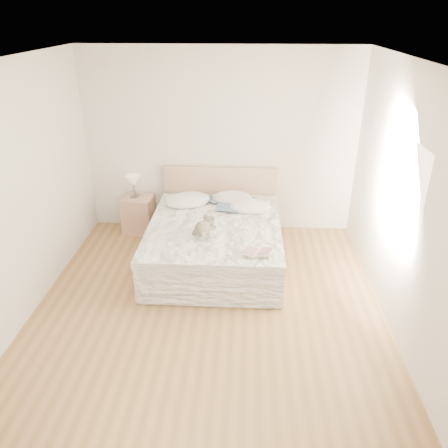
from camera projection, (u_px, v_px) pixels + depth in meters
The scene contains 17 objects.
floor at pixel (208, 313), 4.98m from camera, with size 4.00×4.50×0.00m, color brown.
ceiling at pixel (203, 62), 3.78m from camera, with size 4.00×4.50×0.00m, color white.
wall_back at pixel (220, 143), 6.39m from camera, with size 4.00×0.02×2.70m, color silver.
wall_front at pixel (168, 371), 2.36m from camera, with size 4.00×0.02×2.70m, color silver.
wall_left at pixel (12, 200), 4.48m from camera, with size 0.02×4.50×2.70m, color silver.
wall_right at pixel (409, 209), 4.28m from camera, with size 0.02×4.50×2.70m, color silver.
window at pixel (400, 188), 4.51m from camera, with size 0.02×1.30×1.10m, color white.
bed at pixel (215, 240), 5.91m from camera, with size 1.72×2.14×1.00m.
nightstand at pixel (139, 214), 6.72m from camera, with size 0.45×0.40×0.56m, color tan.
table_lamp at pixel (134, 182), 6.51m from camera, with size 0.23×0.23×0.34m.
pillow_left at pixel (187, 200), 6.29m from camera, with size 0.66×0.47×0.20m, color white.
pillow_middle at pixel (232, 198), 6.36m from camera, with size 0.59×0.41×0.18m, color silver.
pillow_right at pixel (251, 206), 6.09m from camera, with size 0.58×0.40×0.17m, color white.
blouse at pixel (230, 204), 6.19m from camera, with size 0.53×0.57×0.02m, color #3E5B72, non-canonical shape.
photo_book at pixel (180, 201), 6.30m from camera, with size 0.32×0.22×0.02m, color white.
childrens_book at pixel (258, 252), 4.97m from camera, with size 0.33×0.22×0.02m, color beige.
teddy_bear at pixel (202, 232), 5.37m from camera, with size 0.23×0.33×0.17m, color #5C5547, non-canonical shape.
Camera 1 is at (0.40, -4.00, 3.11)m, focal length 35.00 mm.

